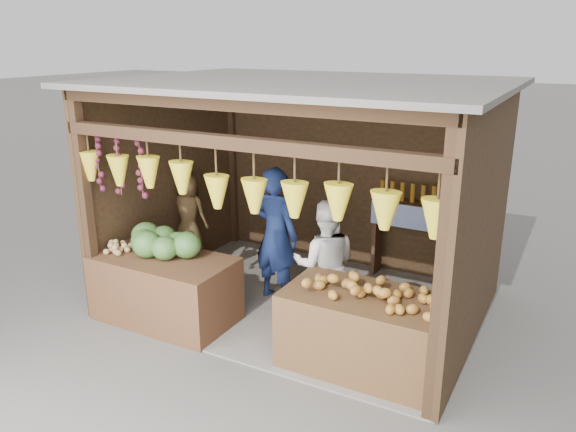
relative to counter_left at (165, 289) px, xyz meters
The scene contains 12 objects.
ground 1.67m from the counter_left, 43.00° to the left, with size 80.00×80.00×0.00m, color #514F49.
stall_structure 2.03m from the counter_left, 42.70° to the left, with size 4.30×3.30×2.66m.
back_shelf 3.31m from the counter_left, 46.91° to the left, with size 1.25×0.32×1.32m.
counter_left is the anchor object (origin of this frame).
counter_right 2.36m from the counter_left, ahead, with size 1.57×0.85×0.78m, color #4E2D1A.
stool 1.42m from the counter_left, 116.24° to the left, with size 0.32×0.32×0.30m, color black.
man_standing 1.43m from the counter_left, 51.19° to the left, with size 0.61×0.40×1.67m, color #131F49.
woman_standing 1.83m from the counter_left, 23.66° to the left, with size 0.71×0.55×1.47m, color white.
vendor_seated 1.47m from the counter_left, 116.24° to the left, with size 0.53×0.34×1.08m, color brown.
melon_pile 0.55m from the counter_left, 134.28° to the left, with size 1.00×0.50×0.32m, color #144712, non-canonical shape.
tanfruit_pile 0.73m from the counter_left, behind, with size 0.34×0.40×0.13m, color #9D7E48, non-canonical shape.
mango_pile 2.47m from the counter_left, ahead, with size 1.40×0.64×0.22m, color #C14019, non-canonical shape.
Camera 1 is at (2.79, -5.56, 3.08)m, focal length 35.00 mm.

